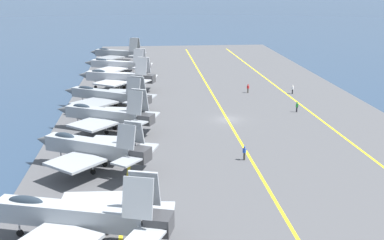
% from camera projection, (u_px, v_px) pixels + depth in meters
% --- Properties ---
extents(ground_plane, '(2000.00, 2000.00, 0.00)m').
position_uv_depth(ground_plane, '(227.00, 122.00, 75.63)').
color(ground_plane, navy).
extents(carrier_deck, '(173.10, 52.83, 0.40)m').
position_uv_depth(carrier_deck, '(227.00, 121.00, 75.57)').
color(carrier_deck, '#4C4C4F').
rests_on(carrier_deck, ground).
extents(deck_stripe_foul_line, '(155.76, 3.92, 0.01)m').
position_uv_depth(deck_stripe_foul_line, '(317.00, 117.00, 76.84)').
color(deck_stripe_foul_line, yellow).
rests_on(deck_stripe_foul_line, carrier_deck).
extents(deck_stripe_centerline, '(155.79, 0.36, 0.01)m').
position_uv_depth(deck_stripe_centerline, '(227.00, 119.00, 75.51)').
color(deck_stripe_centerline, yellow).
rests_on(deck_stripe_centerline, carrier_deck).
extents(deck_stripe_edge_line, '(155.78, 2.65, 0.01)m').
position_uv_depth(deck_stripe_edge_line, '(134.00, 122.00, 74.18)').
color(deck_stripe_edge_line, yellow).
rests_on(deck_stripe_edge_line, carrier_deck).
extents(parked_jet_second, '(12.17, 17.38, 6.68)m').
position_uv_depth(parked_jet_second, '(74.00, 215.00, 39.72)').
color(parked_jet_second, '#9EA3A8').
rests_on(parked_jet_second, carrier_deck).
extents(parked_jet_third, '(12.45, 15.05, 6.26)m').
position_uv_depth(parked_jet_third, '(92.00, 148.00, 55.07)').
color(parked_jet_third, '#93999E').
rests_on(parked_jet_third, carrier_deck).
extents(parked_jet_fourth, '(12.53, 15.63, 6.67)m').
position_uv_depth(parked_jet_fourth, '(106.00, 114.00, 68.81)').
color(parked_jet_fourth, '#93999E').
rests_on(parked_jet_fourth, carrier_deck).
extents(parked_jet_fifth, '(14.00, 16.67, 6.02)m').
position_uv_depth(parked_jet_fifth, '(107.00, 95.00, 81.11)').
color(parked_jet_fifth, gray).
rests_on(parked_jet_fifth, carrier_deck).
extents(parked_jet_sixth, '(11.96, 16.23, 6.72)m').
position_uv_depth(parked_jet_sixth, '(117.00, 77.00, 94.68)').
color(parked_jet_sixth, '#A8AAAF').
rests_on(parked_jet_sixth, carrier_deck).
extents(parked_jet_seventh, '(12.84, 16.31, 6.09)m').
position_uv_depth(parked_jet_seventh, '(118.00, 64.00, 110.37)').
color(parked_jet_seventh, '#A8AAAF').
rests_on(parked_jet_seventh, carrier_deck).
extents(parked_jet_eighth, '(13.74, 15.19, 6.78)m').
position_uv_depth(parked_jet_eighth, '(117.00, 53.00, 124.31)').
color(parked_jet_eighth, gray).
rests_on(parked_jet_eighth, carrier_deck).
extents(crew_white_vest, '(0.46, 0.43, 1.73)m').
position_uv_depth(crew_white_vest, '(293.00, 89.00, 92.04)').
color(crew_white_vest, '#232328').
rests_on(crew_white_vest, carrier_deck).
extents(crew_red_vest, '(0.46, 0.45, 1.72)m').
position_uv_depth(crew_red_vest, '(248.00, 88.00, 92.83)').
color(crew_red_vest, '#383328').
rests_on(crew_red_vest, carrier_deck).
extents(crew_blue_vest, '(0.46, 0.43, 1.80)m').
position_uv_depth(crew_blue_vest, '(244.00, 152.00, 58.47)').
color(crew_blue_vest, '#383328').
rests_on(crew_blue_vest, carrier_deck).
extents(crew_green_vest, '(0.34, 0.43, 1.74)m').
position_uv_depth(crew_green_vest, '(297.00, 106.00, 79.47)').
color(crew_green_vest, '#232328').
rests_on(crew_green_vest, carrier_deck).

